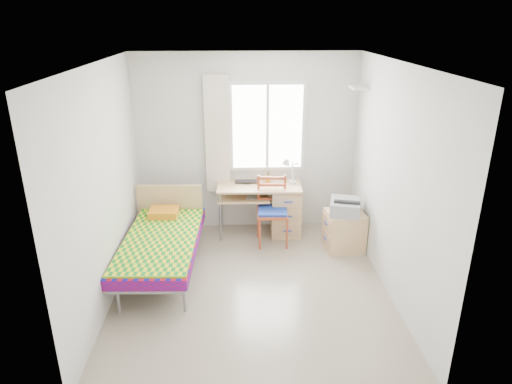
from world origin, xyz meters
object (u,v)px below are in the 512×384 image
(bed, at_px, (162,240))
(desk, at_px, (281,207))
(cabinet, at_px, (344,231))
(printer, at_px, (345,206))
(chair, at_px, (273,207))

(bed, height_order, desk, bed)
(desk, height_order, cabinet, desk)
(desk, distance_m, printer, 1.01)
(cabinet, bearing_deg, bed, -175.22)
(bed, xyz_separation_m, printer, (2.41, 0.42, 0.24))
(bed, height_order, printer, bed)
(bed, relative_size, chair, 2.01)
(chair, height_order, printer, chair)
(desk, relative_size, cabinet, 2.24)
(bed, height_order, chair, chair)
(bed, xyz_separation_m, cabinet, (2.42, 0.43, -0.13))
(bed, relative_size, printer, 3.75)
(bed, distance_m, printer, 2.45)
(desk, bearing_deg, cabinet, -32.13)
(printer, bearing_deg, bed, -155.95)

